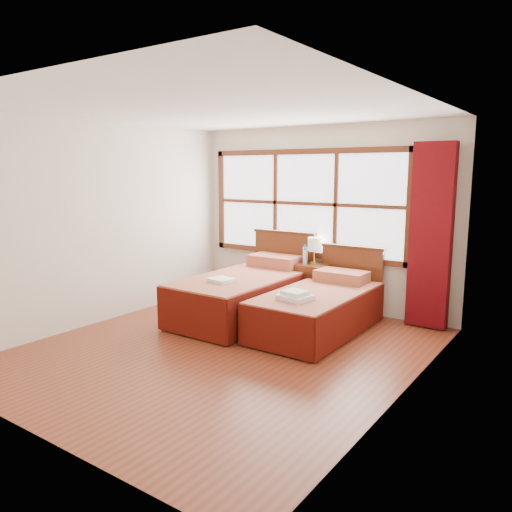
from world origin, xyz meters
The scene contains 15 objects.
floor centered at (0.00, 0.00, 0.00)m, with size 4.50×4.50×0.00m, color brown.
ceiling centered at (0.00, 0.00, 2.60)m, with size 4.50×4.50×0.00m, color white.
wall_back centered at (0.00, 2.25, 1.30)m, with size 4.00×4.00×0.00m, color silver.
wall_left centered at (-2.00, 0.00, 1.30)m, with size 4.50×4.50×0.00m, color silver.
wall_right centered at (2.00, 0.00, 1.30)m, with size 4.50×4.50×0.00m, color silver.
window centered at (-0.25, 2.21, 1.50)m, with size 3.16×0.06×1.56m.
curtain centered at (1.60, 2.11, 1.17)m, with size 0.50×0.16×2.30m, color #62090E.
bed_left centered at (-0.55, 1.20, 0.33)m, with size 1.12×2.16×1.09m.
bed_right centered at (0.55, 1.20, 0.29)m, with size 0.99×2.01×0.96m.
nightstand centered at (-0.03, 1.99, 0.33)m, with size 0.50×0.49×0.67m.
towels_left centered at (-0.57, 0.66, 0.60)m, with size 0.33×0.29×0.05m.
towels_right centered at (0.52, 0.66, 0.56)m, with size 0.40×0.36×0.10m.
lamp centered at (0.01, 2.05, 0.93)m, with size 0.19×0.19×0.37m.
bottle_near centered at (-0.08, 1.94, 0.77)m, with size 0.06×0.06×0.22m.
bottle_far centered at (-0.10, 1.99, 0.79)m, with size 0.07×0.07×0.26m.
Camera 1 is at (3.33, -4.15, 1.97)m, focal length 35.00 mm.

